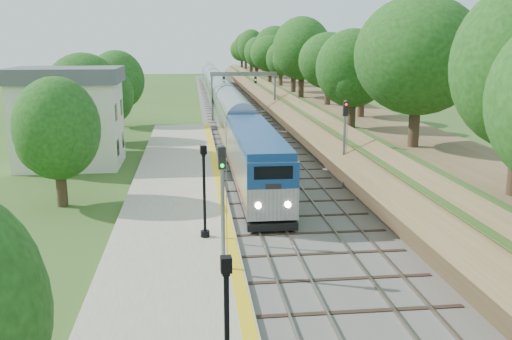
{
  "coord_description": "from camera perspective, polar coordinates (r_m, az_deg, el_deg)",
  "views": [
    {
      "loc": [
        -4.12,
        -17.2,
        10.15
      ],
      "look_at": [
        -0.5,
        14.66,
        2.8
      ],
      "focal_mm": 40.0,
      "sensor_mm": 36.0,
      "label": 1
    }
  ],
  "objects": [
    {
      "name": "signal_gantry",
      "position": [
        72.68,
        -1.28,
        8.7
      ],
      "size": [
        8.4,
        0.38,
        6.2
      ],
      "color": "slate",
      "rests_on": "ground"
    },
    {
      "name": "trees_behind_platform",
      "position": [
        38.92,
        -16.88,
        4.05
      ],
      "size": [
        7.82,
        53.32,
        7.21
      ],
      "color": "#332316",
      "rests_on": "ground"
    },
    {
      "name": "lamppost_far",
      "position": [
        28.62,
        -5.18,
        -2.68
      ],
      "size": [
        0.47,
        0.47,
        4.71
      ],
      "color": "black",
      "rests_on": "platform"
    },
    {
      "name": "train",
      "position": [
        83.73,
        -3.66,
        7.38
      ],
      "size": [
        2.78,
        111.81,
        4.09
      ],
      "color": "black",
      "rests_on": "trackbed"
    },
    {
      "name": "platform",
      "position": [
        34.68,
        -8.01,
        -3.91
      ],
      "size": [
        6.4,
        68.0,
        0.38
      ],
      "primitive_type": "cube",
      "color": "gray",
      "rests_on": "ground"
    },
    {
      "name": "signal_platform",
      "position": [
        24.24,
        -3.37,
        -2.38
      ],
      "size": [
        0.32,
        0.26,
        5.51
      ],
      "color": "slate",
      "rests_on": "platform"
    },
    {
      "name": "station_building",
      "position": [
        48.6,
        -18.23,
        5.1
      ],
      "size": [
        8.6,
        6.6,
        8.0
      ],
      "color": "beige",
      "rests_on": "ground"
    },
    {
      "name": "yellow_stripe",
      "position": [
        34.65,
        -3.3,
        -3.48
      ],
      "size": [
        0.55,
        68.0,
        0.01
      ],
      "primitive_type": "cube",
      "color": "gold",
      "rests_on": "platform"
    },
    {
      "name": "embankment",
      "position": [
        78.97,
        4.14,
        6.92
      ],
      "size": [
        10.64,
        170.0,
        11.7
      ],
      "color": "brown",
      "rests_on": "ground"
    },
    {
      "name": "signal_farside",
      "position": [
        39.28,
        8.85,
        3.49
      ],
      "size": [
        0.33,
        0.26,
        6.06
      ],
      "color": "slate",
      "rests_on": "ground"
    },
    {
      "name": "trackbed",
      "position": [
        78.09,
        -1.94,
        5.48
      ],
      "size": [
        9.5,
        170.0,
        0.28
      ],
      "color": "#4C4944",
      "rests_on": "ground"
    }
  ]
}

